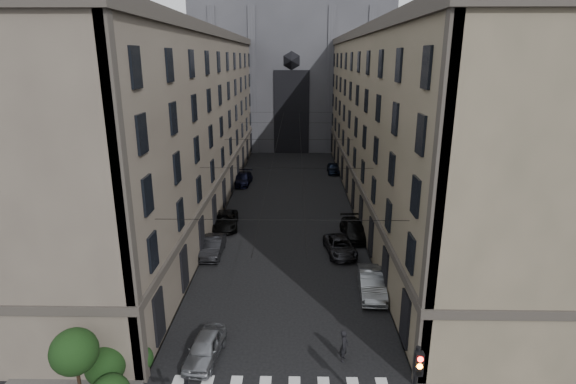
# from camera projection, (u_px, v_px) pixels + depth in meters

# --- Properties ---
(sidewalk_left) EXTENTS (7.00, 80.00, 0.15)m
(sidewalk_left) POSITION_uv_depth(u_px,v_px,m) (198.00, 201.00, 51.84)
(sidewalk_left) COLOR #383533
(sidewalk_left) RESTS_ON ground
(sidewalk_right) EXTENTS (7.00, 80.00, 0.15)m
(sidewalk_right) POSITION_uv_depth(u_px,v_px,m) (380.00, 202.00, 51.49)
(sidewalk_right) COLOR #383533
(sidewalk_right) RESTS_ON ground
(building_left) EXTENTS (13.60, 60.60, 18.85)m
(building_left) POSITION_uv_depth(u_px,v_px,m) (167.00, 121.00, 49.22)
(building_left) COLOR #51473E
(building_left) RESTS_ON ground
(building_right) EXTENTS (13.60, 60.60, 18.85)m
(building_right) POSITION_uv_depth(u_px,v_px,m) (412.00, 122.00, 48.77)
(building_right) COLOR brown
(building_right) RESTS_ON ground
(gothic_tower) EXTENTS (35.00, 23.00, 58.00)m
(gothic_tower) POSITION_uv_depth(u_px,v_px,m) (292.00, 47.00, 83.85)
(gothic_tower) COLOR #2D2D33
(gothic_tower) RESTS_ON ground
(shrub_cluster) EXTENTS (3.90, 4.40, 3.90)m
(shrub_cluster) POSITION_uv_depth(u_px,v_px,m) (99.00, 366.00, 21.64)
(shrub_cluster) COLOR black
(shrub_cluster) RESTS_ON sidewalk_left
(tram_wires) EXTENTS (14.00, 60.00, 0.43)m
(tram_wires) POSITION_uv_depth(u_px,v_px,m) (289.00, 141.00, 49.25)
(tram_wires) COLOR black
(tram_wires) RESTS_ON ground
(car_left_near) EXTENTS (2.14, 4.26, 1.39)m
(car_left_near) POSITION_uv_depth(u_px,v_px,m) (205.00, 348.00, 24.75)
(car_left_near) COLOR slate
(car_left_near) RESTS_ON ground
(car_left_midnear) EXTENTS (1.61, 4.63, 1.53)m
(car_left_midnear) POSITION_uv_depth(u_px,v_px,m) (213.00, 246.00, 37.81)
(car_left_midnear) COLOR black
(car_left_midnear) RESTS_ON ground
(car_left_midfar) EXTENTS (2.96, 5.53, 1.48)m
(car_left_midfar) POSITION_uv_depth(u_px,v_px,m) (225.00, 221.00, 43.87)
(car_left_midfar) COLOR black
(car_left_midfar) RESTS_ON ground
(car_left_far) EXTENTS (2.48, 5.33, 1.51)m
(car_left_far) POSITION_uv_depth(u_px,v_px,m) (243.00, 179.00, 58.83)
(car_left_far) COLOR black
(car_left_far) RESTS_ON ground
(car_right_near) EXTENTS (2.02, 5.07, 1.64)m
(car_right_near) POSITION_uv_depth(u_px,v_px,m) (372.00, 283.00, 31.54)
(car_right_near) COLOR slate
(car_right_near) RESTS_ON ground
(car_right_midnear) EXTENTS (2.81, 5.12, 1.36)m
(car_right_midnear) POSITION_uv_depth(u_px,v_px,m) (340.00, 246.00, 38.05)
(car_right_midnear) COLOR black
(car_right_midnear) RESTS_ON ground
(car_right_midfar) EXTENTS (2.48, 5.36, 1.52)m
(car_right_midfar) POSITION_uv_depth(u_px,v_px,m) (354.00, 230.00, 41.53)
(car_right_midfar) COLOR black
(car_right_midfar) RESTS_ON ground
(car_right_far) EXTENTS (1.73, 4.26, 1.45)m
(car_right_far) POSITION_uv_depth(u_px,v_px,m) (333.00, 168.00, 64.59)
(car_right_far) COLOR black
(car_right_far) RESTS_ON ground
(pedestrian) EXTENTS (0.65, 0.78, 1.84)m
(pedestrian) POSITION_uv_depth(u_px,v_px,m) (344.00, 346.00, 24.56)
(pedestrian) COLOR black
(pedestrian) RESTS_ON ground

